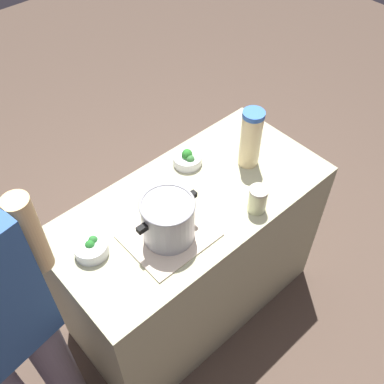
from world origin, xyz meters
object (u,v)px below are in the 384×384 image
lemonade_pitcher (250,138)px  mason_jar (258,199)px  cooking_pot (168,219)px  broccoli_bowl_front (91,248)px  person_cook (2,337)px  broccoli_bowl_center (187,158)px

lemonade_pitcher → mason_jar: bearing=50.7°
cooking_pot → mason_jar: 0.39m
lemonade_pitcher → broccoli_bowl_front: 0.82m
cooking_pot → person_cook: 0.69m
broccoli_bowl_center → person_cook: size_ratio=0.08×
cooking_pot → mason_jar: size_ratio=2.31×
lemonade_pitcher → cooking_pot: bearing=8.8°
lemonade_pitcher → broccoli_bowl_front: (0.81, -0.06, -0.12)m
mason_jar → broccoli_bowl_front: size_ratio=0.92×
cooking_pot → lemonade_pitcher: lemonade_pitcher is taller
cooking_pot → broccoli_bowl_front: cooking_pot is taller
lemonade_pitcher → broccoli_bowl_center: (0.21, -0.18, -0.11)m
cooking_pot → lemonade_pitcher: (-0.54, -0.08, 0.04)m
mason_jar → broccoli_bowl_front: bearing=-23.6°
mason_jar → person_cook: 1.06m
cooking_pot → broccoli_bowl_center: size_ratio=2.11×
cooking_pot → mason_jar: (-0.36, 0.14, -0.05)m
cooking_pot → person_cook: (0.69, -0.04, -0.08)m
cooking_pot → broccoli_bowl_center: 0.43m
mason_jar → person_cook: bearing=-9.4°
lemonade_pitcher → broccoli_bowl_center: lemonade_pitcher is taller
cooking_pot → broccoli_bowl_center: (-0.33, -0.26, -0.08)m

